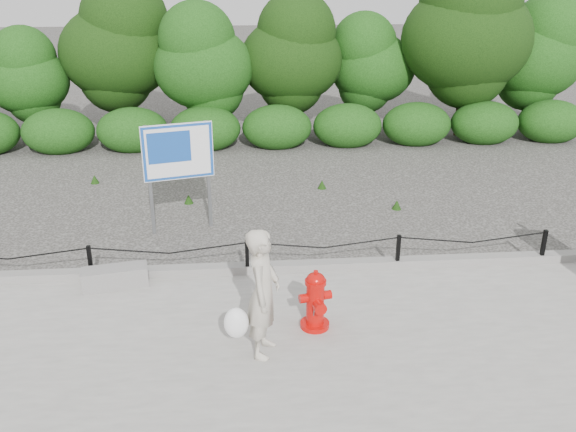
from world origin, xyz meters
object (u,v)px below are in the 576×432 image
(fire_hydrant, at_px, (315,301))
(pedestrian, at_px, (261,295))
(concrete_block, at_px, (115,277))
(advertising_sign, at_px, (178,157))

(fire_hydrant, xyz_separation_m, pedestrian, (-0.76, -0.54, 0.43))
(pedestrian, distance_m, concrete_block, 3.05)
(concrete_block, bearing_deg, advertising_sign, 69.40)
(pedestrian, bearing_deg, advertising_sign, 32.36)
(fire_hydrant, relative_size, advertising_sign, 0.42)
(advertising_sign, bearing_deg, fire_hydrant, -75.24)
(pedestrian, height_order, advertising_sign, advertising_sign)
(fire_hydrant, distance_m, concrete_block, 3.32)
(concrete_block, bearing_deg, fire_hydrant, -25.44)
(fire_hydrant, bearing_deg, concrete_block, 142.70)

